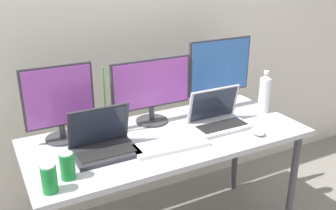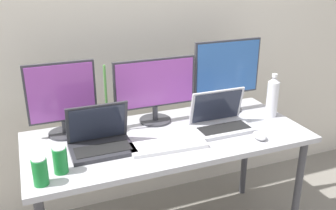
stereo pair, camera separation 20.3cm
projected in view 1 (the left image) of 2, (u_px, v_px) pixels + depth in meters
wall_back at (125, 20)px, 2.38m from camera, size 7.00×0.08×2.60m
work_desk at (168, 146)px, 2.12m from camera, size 1.56×0.69×0.74m
monitor_left at (59, 102)px, 1.97m from camera, size 0.37×0.19×0.42m
monitor_center at (151, 88)px, 2.19m from camera, size 0.50×0.19×0.39m
monitor_right at (219, 72)px, 2.39m from camera, size 0.45×0.22×0.46m
laptop_silver at (103, 142)px, 1.89m from camera, size 0.32×0.22×0.23m
laptop_secondary at (218, 118)px, 2.19m from camera, size 0.33×0.21×0.22m
keyboard_main at (171, 145)px, 1.95m from camera, size 0.41×0.17×0.02m
mouse_by_keyboard at (258, 131)px, 2.09m from camera, size 0.07×0.10×0.04m
water_bottle at (264, 93)px, 2.37m from camera, size 0.07×0.07×0.27m
soda_can_near_keyboard at (49, 179)px, 1.56m from camera, size 0.07×0.07×0.13m
soda_can_by_laptop at (67, 166)px, 1.66m from camera, size 0.07×0.07×0.13m
bamboo_vase at (106, 121)px, 2.08m from camera, size 0.07×0.07×0.39m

